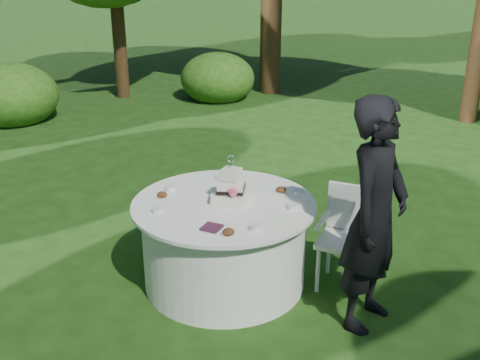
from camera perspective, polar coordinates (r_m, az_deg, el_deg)
name	(u,v)px	position (r m, az deg, el deg)	size (l,w,h in m)	color
ground	(225,281)	(5.09, -1.55, -10.24)	(80.00, 80.00, 0.00)	#19330D
napkins	(212,228)	(4.29, -2.90, -4.85)	(0.14, 0.14, 0.02)	#441D34
feather_plume	(175,216)	(4.51, -6.58, -3.61)	(0.48, 0.07, 0.01)	white
guest	(375,216)	(4.28, 13.55, -3.59)	(0.66, 0.44, 1.82)	black
table	(224,243)	(4.89, -1.59, -6.38)	(1.56, 1.56, 0.77)	white
cake	(231,189)	(4.70, -0.89, -0.94)	(0.31, 0.31, 0.41)	white
chair	(347,229)	(4.92, 10.82, -4.96)	(0.44, 0.43, 0.89)	silver
votives	(232,199)	(4.75, -0.78, -1.93)	(1.23, 0.98, 0.04)	white
petal_cups	(224,204)	(4.64, -1.62, -2.44)	(0.97, 1.02, 0.05)	#562D16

